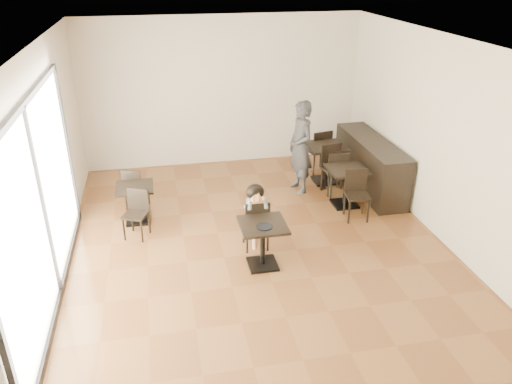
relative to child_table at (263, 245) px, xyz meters
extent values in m
cube|color=brown|center=(0.05, 0.32, -0.36)|extent=(6.00, 8.00, 0.01)
cube|color=white|center=(0.05, 0.32, 2.84)|extent=(6.00, 8.00, 0.01)
cube|color=silver|center=(0.05, 4.32, 1.24)|extent=(6.00, 0.01, 3.20)
cube|color=silver|center=(0.05, -3.68, 1.24)|extent=(6.00, 0.01, 3.20)
cube|color=silver|center=(-2.95, 0.32, 1.24)|extent=(0.01, 8.00, 3.20)
cube|color=silver|center=(3.05, 0.32, 1.24)|extent=(0.01, 8.00, 3.20)
cube|color=white|center=(-2.92, -0.18, 1.04)|extent=(0.04, 4.50, 2.60)
cylinder|color=black|center=(0.00, -0.10, 0.37)|extent=(0.24, 0.24, 0.01)
imported|color=#36363B|center=(1.28, 2.49, 0.55)|extent=(0.55, 0.73, 1.82)
cube|color=black|center=(2.70, 2.32, 0.14)|extent=(0.60, 2.40, 1.00)
camera|label=1|loc=(-1.37, -6.22, 3.91)|focal=35.00mm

